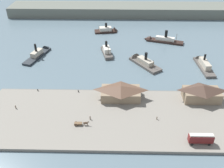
{
  "coord_description": "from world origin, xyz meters",
  "views": [
    {
      "loc": [
        -1.13,
        -98.87,
        67.56
      ],
      "look_at": [
        -3.3,
        0.35,
        2.0
      ],
      "focal_mm": 40.14,
      "sensor_mm": 36.0,
      "label": 1
    }
  ],
  "objects": [
    {
      "name": "ferry_shed_east_terminal",
      "position": [
        0.72,
        -9.36,
        4.4
      ],
      "size": [
        17.33,
        9.88,
        6.3
      ],
      "color": "#847056",
      "rests_on": "quay_promenade"
    },
    {
      "name": "pedestrian_near_west_shed",
      "position": [
        14.99,
        -23.46,
        1.89
      ],
      "size": [
        0.37,
        0.37,
        1.51
      ],
      "color": "#6B5B4C",
      "rests_on": "quay_promenade"
    },
    {
      "name": "ferry_approaching_west",
      "position": [
        45.88,
        22.73,
        1.36
      ],
      "size": [
        6.69,
        23.59,
        9.16
      ],
      "color": "#514C47",
      "rests_on": "ground"
    },
    {
      "name": "ferry_shed_central_terminal",
      "position": [
        35.89,
        -9.79,
        4.93
      ],
      "size": [
        15.88,
        8.77,
        7.35
      ],
      "color": "#847056",
      "rests_on": "quay_promenade"
    },
    {
      "name": "ferry_approaching_east",
      "position": [
        27.15,
        54.95,
        1.29
      ],
      "size": [
        26.06,
        12.35,
        9.74
      ],
      "color": "black",
      "rests_on": "ground"
    },
    {
      "name": "ferry_moored_west",
      "position": [
        -7.32,
        71.03,
        1.28
      ],
      "size": [
        17.32,
        8.53,
        8.94
      ],
      "color": "black",
      "rests_on": "ground"
    },
    {
      "name": "mooring_post_center_east",
      "position": [
        -37.51,
        -4.85,
        1.65
      ],
      "size": [
        0.44,
        0.44,
        0.9
      ],
      "primitive_type": "cylinder",
      "color": "black",
      "rests_on": "quay_promenade"
    },
    {
      "name": "ground_plane",
      "position": [
        0.0,
        0.0,
        0.0
      ],
      "size": [
        320.0,
        320.0,
        0.0
      ],
      "primitive_type": "plane",
      "color": "slate"
    },
    {
      "name": "street_tram",
      "position": [
        28.57,
        -35.81,
        3.65
      ],
      "size": [
        8.57,
        2.41,
        4.19
      ],
      "color": "maroon",
      "rests_on": "quay_promenade"
    },
    {
      "name": "quay_promenade",
      "position": [
        0.0,
        -22.0,
        0.6
      ],
      "size": [
        110.0,
        36.0,
        1.2
      ],
      "primitive_type": "cube",
      "color": "gray",
      "rests_on": "ground"
    },
    {
      "name": "mooring_post_center_west",
      "position": [
        -18.64,
        -5.36,
        1.65
      ],
      "size": [
        0.44,
        0.44,
        0.9
      ],
      "primitive_type": "cylinder",
      "color": "black",
      "rests_on": "quay_promenade"
    },
    {
      "name": "horse_cart",
      "position": [
        -14.61,
        -27.4,
        2.13
      ],
      "size": [
        5.81,
        1.44,
        1.87
      ],
      "color": "brown",
      "rests_on": "quay_promenade"
    },
    {
      "name": "pedestrian_near_east_shed",
      "position": [
        -11.42,
        -24.04,
        2.0
      ],
      "size": [
        0.43,
        0.43,
        1.75
      ],
      "color": "#6B5B4C",
      "rests_on": "quay_promenade"
    },
    {
      "name": "ferry_mid_harbor",
      "position": [
        12.58,
        25.12,
        1.23
      ],
      "size": [
        18.17,
        21.87,
        10.06
      ],
      "color": "#514C47",
      "rests_on": "ground"
    },
    {
      "name": "pedestrian_standing_center",
      "position": [
        -43.28,
        -17.81,
        1.96
      ],
      "size": [
        0.41,
        0.41,
        1.67
      ],
      "color": "#6B5B4C",
      "rests_on": "quay_promenade"
    },
    {
      "name": "ferry_departing_north",
      "position": [
        -7.54,
        36.97,
        1.7
      ],
      "size": [
        8.15,
        17.49,
        9.0
      ],
      "color": "#514C47",
      "rests_on": "ground"
    },
    {
      "name": "ferry_near_quay",
      "position": [
        -46.75,
        34.22,
        1.21
      ],
      "size": [
        11.96,
        25.17,
        10.0
      ],
      "color": "#23282D",
      "rests_on": "ground"
    },
    {
      "name": "far_headland",
      "position": [
        0.0,
        110.0,
        4.0
      ],
      "size": [
        180.0,
        24.0,
        8.0
      ],
      "primitive_type": "cube",
      "color": "#60665B",
      "rests_on": "ground"
    },
    {
      "name": "seawall_edge",
      "position": [
        0.0,
        -3.6,
        0.5
      ],
      "size": [
        110.0,
        0.8,
        1.0
      ],
      "primitive_type": "cube",
      "color": "#666159",
      "rests_on": "ground"
    }
  ]
}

